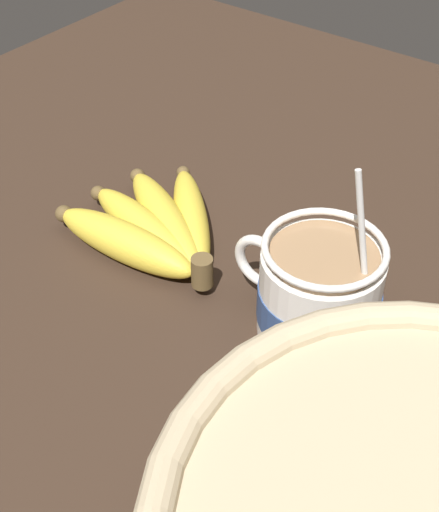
# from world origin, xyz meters

# --- Properties ---
(table) EXTENTS (1.09, 1.09, 0.03)m
(table) POSITION_xyz_m (0.00, 0.00, 0.01)
(table) COLOR #332319
(table) RESTS_ON ground
(coffee_mug) EXTENTS (0.14, 0.10, 0.17)m
(coffee_mug) POSITION_xyz_m (-0.10, -0.00, 0.07)
(coffee_mug) COLOR white
(coffee_mug) RESTS_ON table
(banana_bunch) EXTENTS (0.19, 0.16, 0.04)m
(banana_bunch) POSITION_xyz_m (0.09, -0.01, 0.05)
(banana_bunch) COLOR brown
(banana_bunch) RESTS_ON table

